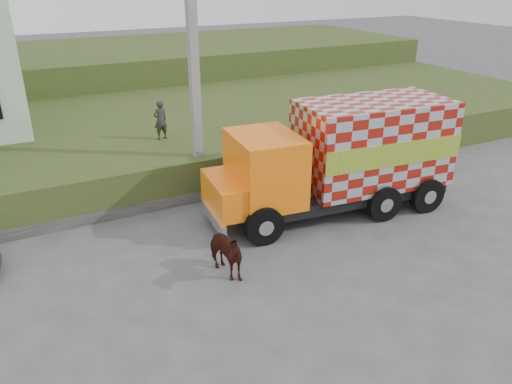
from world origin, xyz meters
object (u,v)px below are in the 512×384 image
utility_pole (195,83)px  cow (223,253)px  cargo_truck (343,157)px  pedestrian (160,120)px

utility_pole → cow: (-1.36, -5.22, -3.39)m
cargo_truck → pedestrian: size_ratio=5.60×
pedestrian → cargo_truck: bearing=116.9°
utility_pole → cargo_truck: 5.50m
cow → pedestrian: size_ratio=1.08×
utility_pole → cow: utility_pole is taller
cargo_truck → cow: bearing=-154.1°
pedestrian → utility_pole: bearing=92.7°
cargo_truck → pedestrian: bearing=132.9°
utility_pole → cow: size_ratio=4.95×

